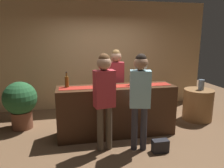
# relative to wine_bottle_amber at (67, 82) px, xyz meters

# --- Properties ---
(ground_plane) EXTENTS (10.00, 10.00, 0.00)m
(ground_plane) POSITION_rel_wine_bottle_amber_xyz_m (0.95, -0.10, -1.11)
(ground_plane) COLOR brown
(back_wall) EXTENTS (6.00, 0.12, 2.90)m
(back_wall) POSITION_rel_wine_bottle_amber_xyz_m (0.95, 1.80, 0.34)
(back_wall) COLOR tan
(back_wall) RESTS_ON ground
(bar_counter) EXTENTS (2.32, 0.60, 1.00)m
(bar_counter) POSITION_rel_wine_bottle_amber_xyz_m (0.95, -0.10, -0.61)
(bar_counter) COLOR #3D2314
(bar_counter) RESTS_ON ground
(counter_runner_cloth) EXTENTS (2.20, 0.28, 0.01)m
(counter_runner_cloth) POSITION_rel_wine_bottle_amber_xyz_m (0.95, -0.10, -0.11)
(counter_runner_cloth) COLOR maroon
(counter_runner_cloth) RESTS_ON bar_counter
(wine_bottle_amber) EXTENTS (0.07, 0.07, 0.30)m
(wine_bottle_amber) POSITION_rel_wine_bottle_amber_xyz_m (0.00, 0.00, 0.00)
(wine_bottle_amber) COLOR brown
(wine_bottle_amber) RESTS_ON bar_counter
(wine_bottle_green) EXTENTS (0.07, 0.07, 0.30)m
(wine_bottle_green) POSITION_rel_wine_bottle_amber_xyz_m (1.26, -0.09, 0.00)
(wine_bottle_green) COLOR #194723
(wine_bottle_green) RESTS_ON bar_counter
(wine_glass_near_customer) EXTENTS (0.07, 0.07, 0.14)m
(wine_glass_near_customer) POSITION_rel_wine_bottle_amber_xyz_m (1.50, -0.05, -0.01)
(wine_glass_near_customer) COLOR silver
(wine_glass_near_customer) RESTS_ON bar_counter
(wine_glass_mid_counter) EXTENTS (0.07, 0.07, 0.14)m
(wine_glass_mid_counter) POSITION_rel_wine_bottle_amber_xyz_m (0.66, -0.20, -0.01)
(wine_glass_mid_counter) COLOR silver
(wine_glass_mid_counter) RESTS_ON bar_counter
(bartender) EXTENTS (0.36, 0.24, 1.68)m
(bartender) POSITION_rel_wine_bottle_amber_xyz_m (1.07, 0.48, -0.08)
(bartender) COLOR #26262B
(bartender) RESTS_ON ground
(customer_sipping) EXTENTS (0.38, 0.28, 1.68)m
(customer_sipping) POSITION_rel_wine_bottle_amber_xyz_m (1.20, -0.78, -0.07)
(customer_sipping) COLOR #33333D
(customer_sipping) RESTS_ON ground
(customer_browsing) EXTENTS (0.37, 0.26, 1.69)m
(customer_browsing) POSITION_rel_wine_bottle_amber_xyz_m (0.61, -0.67, -0.07)
(customer_browsing) COLOR brown
(customer_browsing) RESTS_ON ground
(round_side_table) EXTENTS (0.68, 0.68, 0.74)m
(round_side_table) POSITION_rel_wine_bottle_amber_xyz_m (3.03, 0.27, -0.74)
(round_side_table) COLOR olive
(round_side_table) RESTS_ON ground
(vase_on_side_table) EXTENTS (0.13, 0.13, 0.24)m
(vase_on_side_table) POSITION_rel_wine_bottle_amber_xyz_m (3.05, 0.24, -0.25)
(vase_on_side_table) COLOR slate
(vase_on_side_table) RESTS_ON round_side_table
(potted_plant_tall) EXTENTS (0.70, 0.70, 1.03)m
(potted_plant_tall) POSITION_rel_wine_bottle_amber_xyz_m (-0.99, 0.59, -0.52)
(potted_plant_tall) COLOR brown
(potted_plant_tall) RESTS_ON ground
(handbag) EXTENTS (0.28, 0.14, 0.22)m
(handbag) POSITION_rel_wine_bottle_amber_xyz_m (1.53, -0.95, -1.00)
(handbag) COLOR black
(handbag) RESTS_ON ground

